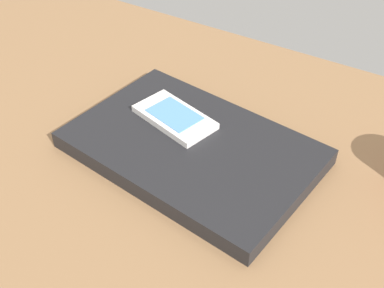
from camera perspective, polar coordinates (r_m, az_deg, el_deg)
The scene contains 3 objects.
desk_surface at distance 70.90cm, azimuth -8.76°, elevation -1.77°, with size 120.00×80.00×3.00cm, color olive.
laptop_closed at distance 67.72cm, azimuth 0.00°, elevation -0.50°, with size 33.20×21.77×2.46cm, color black.
cell_phone_on_laptop at distance 70.46cm, azimuth -2.06°, elevation 3.18°, with size 13.10×9.03×1.09cm.
Camera 1 is at (-36.70, 38.29, 48.55)cm, focal length 45.60 mm.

